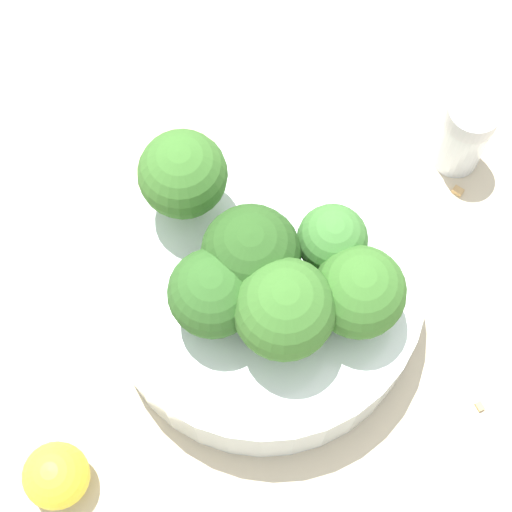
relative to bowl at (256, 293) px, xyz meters
The scene contains 13 objects.
ground_plane 0.03m from the bowl, ahead, with size 3.00×3.00×0.00m, color beige.
bowl is the anchor object (origin of this frame).
broccoli_floret_0 0.07m from the bowl, 17.48° to the left, with size 0.04×0.04×0.05m.
broccoli_floret_1 0.08m from the bowl, 70.88° to the right, with size 0.06×0.06×0.07m.
broccoli_floret_2 0.06m from the bowl, 160.26° to the left, with size 0.06×0.06×0.07m.
broccoli_floret_3 0.10m from the bowl, 135.79° to the left, with size 0.05×0.05×0.07m.
broccoli_floret_4 0.08m from the bowl, 20.09° to the right, with size 0.05×0.05×0.06m.
broccoli_floret_5 0.07m from the bowl, 141.19° to the right, with size 0.05×0.05×0.06m.
pepper_shaker 0.18m from the bowl, 40.86° to the left, with size 0.03×0.03×0.06m.
lemon_wedge 0.17m from the bowl, 136.08° to the right, with size 0.04×0.04×0.04m, color yellow.
almond_crumb_0 0.16m from the bowl, 24.68° to the right, with size 0.01×0.00×0.01m, color tan.
almond_crumb_1 0.11m from the bowl, 24.37° to the left, with size 0.01×0.01×0.01m, color #AD7F4C.
almond_crumb_2 0.16m from the bowl, 33.41° to the left, with size 0.01×0.01×0.01m, color tan.
Camera 1 is at (0.00, -0.19, 0.54)m, focal length 60.00 mm.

